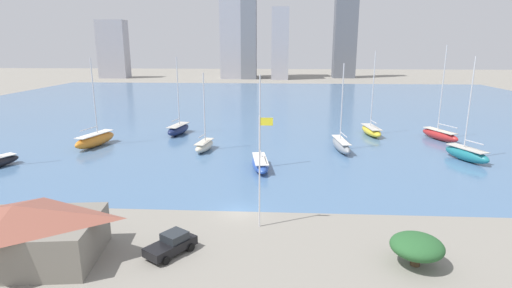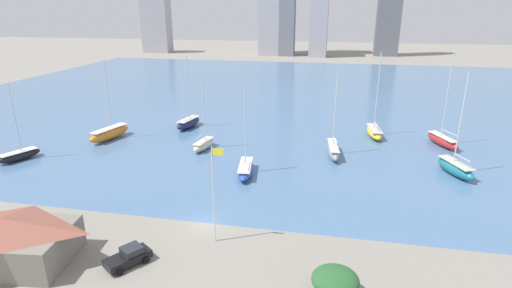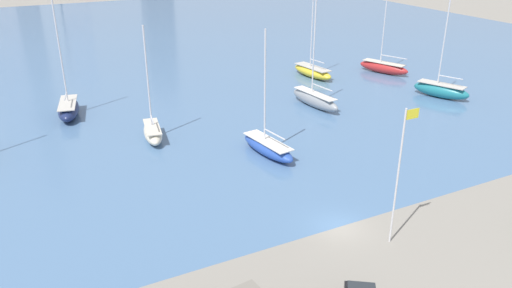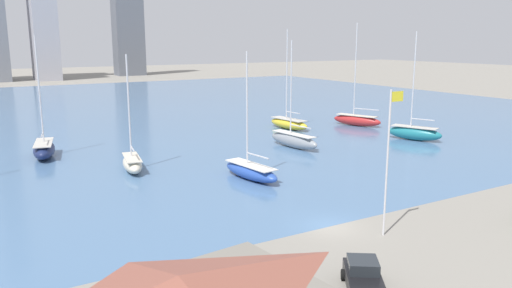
{
  "view_description": "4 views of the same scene",
  "coord_description": "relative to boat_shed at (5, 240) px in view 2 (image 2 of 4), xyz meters",
  "views": [
    {
      "loc": [
        3.87,
        -37.65,
        16.5
      ],
      "look_at": [
        0.78,
        15.32,
        3.31
      ],
      "focal_mm": 28.0,
      "sensor_mm": 36.0,
      "label": 1
    },
    {
      "loc": [
        13.47,
        -37.91,
        23.23
      ],
      "look_at": [
        3.58,
        11.47,
        5.85
      ],
      "focal_mm": 28.0,
      "sensor_mm": 36.0,
      "label": 2
    },
    {
      "loc": [
        -20.74,
        -26.54,
        21.46
      ],
      "look_at": [
        -2.2,
        10.03,
        3.6
      ],
      "focal_mm": 35.0,
      "sensor_mm": 36.0,
      "label": 3
    },
    {
      "loc": [
        -22.91,
        -27.77,
        13.73
      ],
      "look_at": [
        -1.16,
        9.08,
        4.86
      ],
      "focal_mm": 35.0,
      "sensor_mm": 36.0,
      "label": 4
    }
  ],
  "objects": [
    {
      "name": "ground_plane",
      "position": [
        16.3,
        10.51,
        -2.32
      ],
      "size": [
        500.0,
        500.0,
        0.0
      ],
      "primitive_type": "plane",
      "color": "gray"
    },
    {
      "name": "sailboat_yellow",
      "position": [
        37.55,
        47.33,
        -1.37
      ],
      "size": [
        3.26,
        8.54,
        15.52
      ],
      "rotation": [
        0.0,
        0.0,
        0.11
      ],
      "color": "yellow",
      "rests_on": "harbor_water"
    },
    {
      "name": "flag_pole",
      "position": [
        18.54,
        7.21,
        3.4
      ],
      "size": [
        1.24,
        0.14,
        10.49
      ],
      "color": "silver",
      "rests_on": "ground_plane"
    },
    {
      "name": "sailboat_black",
      "position": [
        -18.96,
        23.45,
        -1.46
      ],
      "size": [
        4.62,
        6.96,
        12.38
      ],
      "rotation": [
        0.0,
        0.0,
        -0.42
      ],
      "color": "black",
      "rests_on": "harbor_water"
    },
    {
      "name": "boat_shed",
      "position": [
        0.0,
        0.0,
        0.0
      ],
      "size": [
        12.8,
        8.44,
        4.64
      ],
      "rotation": [
        0.0,
        0.0,
        0.12
      ],
      "color": "slate",
      "rests_on": "ground_plane"
    },
    {
      "name": "sailboat_red",
      "position": [
        48.91,
        44.15,
        -1.28
      ],
      "size": [
        4.92,
        8.5,
        16.54
      ],
      "rotation": [
        0.0,
        0.0,
        0.38
      ],
      "color": "#B72828",
      "rests_on": "harbor_water"
    },
    {
      "name": "sailboat_navy",
      "position": [
        1.15,
        45.9,
        -1.28
      ],
      "size": [
        3.85,
        7.92,
        14.37
      ],
      "rotation": [
        0.0,
        0.0,
        -0.2
      ],
      "color": "#19234C",
      "rests_on": "harbor_water"
    },
    {
      "name": "sailboat_orange",
      "position": [
        -10.44,
        35.99,
        -1.15
      ],
      "size": [
        4.46,
        9.49,
        14.44
      ],
      "rotation": [
        0.0,
        0.0,
        -0.25
      ],
      "color": "orange",
      "rests_on": "harbor_water"
    },
    {
      "name": "sailboat_cream",
      "position": [
        8.3,
        34.12,
        -1.39
      ],
      "size": [
        2.95,
        6.53,
        12.38
      ],
      "rotation": [
        0.0,
        0.0,
        -0.17
      ],
      "color": "beige",
      "rests_on": "harbor_water"
    },
    {
      "name": "sailboat_blue",
      "position": [
        17.7,
        24.96,
        -1.44
      ],
      "size": [
        3.19,
        8.13,
        12.74
      ],
      "rotation": [
        0.0,
        0.0,
        0.13
      ],
      "color": "#284CA8",
      "rests_on": "harbor_water"
    },
    {
      "name": "sailboat_gray",
      "position": [
        30.12,
        35.3,
        -1.26
      ],
      "size": [
        2.66,
        8.89,
        13.8
      ],
      "rotation": [
        0.0,
        0.0,
        0.11
      ],
      "color": "gray",
      "rests_on": "harbor_water"
    },
    {
      "name": "harbor_water",
      "position": [
        16.3,
        80.51,
        -2.32
      ],
      "size": [
        180.0,
        140.0,
        0.0
      ],
      "color": "#4C7099",
      "rests_on": "ground_plane"
    },
    {
      "name": "parked_pickup_black",
      "position": [
        11.61,
        1.83,
        -1.49
      ],
      "size": [
        3.96,
        4.56,
        1.7
      ],
      "rotation": [
        0.0,
        0.0,
        -0.6
      ],
      "color": "black",
      "rests_on": "ground_plane"
    },
    {
      "name": "yard_shrub",
      "position": [
        30.82,
        1.14,
        -0.74
      ],
      "size": [
        4.01,
        4.01,
        2.46
      ],
      "color": "#4C3823",
      "rests_on": "ground_plane"
    },
    {
      "name": "sailboat_teal",
      "position": [
        47.67,
        30.83,
        -1.24
      ],
      "size": [
        4.96,
        7.93,
        14.98
      ],
      "rotation": [
        0.0,
        0.0,
        0.39
      ],
      "color": "#1E757F",
      "rests_on": "harbor_water"
    }
  ]
}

